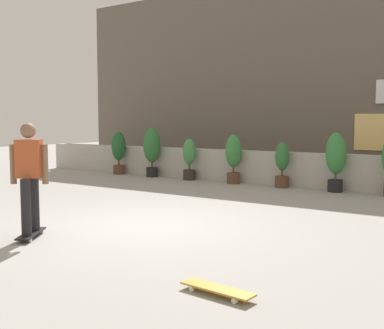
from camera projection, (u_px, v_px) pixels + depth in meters
ground_plane at (141, 225)px, 7.98m from camera, size 48.00×48.00×0.00m
planter_wall at (286, 169)px, 12.88m from camera, size 18.00×0.40×0.90m
building_backdrop at (335, 75)px, 15.93m from camera, size 20.00×2.08×6.50m
potted_plant_0 at (119, 150)px, 15.63m from camera, size 0.46×0.46×1.39m
potted_plant_1 at (152, 148)px, 14.85m from camera, size 0.53×0.53×1.54m
potted_plant_2 at (189, 158)px, 14.08m from camera, size 0.38×0.38×1.22m
potted_plant_3 at (233, 156)px, 13.24m from camera, size 0.45×0.45×1.36m
potted_plant_4 at (282, 164)px, 12.45m from camera, size 0.36×0.36×1.19m
potted_plant_5 at (336, 158)px, 11.65m from camera, size 0.49×0.49×1.45m
skater_by_wall_left at (29, 175)px, 7.01m from camera, size 0.61×0.78×1.70m
skateboard_near_camera at (217, 289)px, 4.75m from camera, size 0.81×0.27×0.08m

